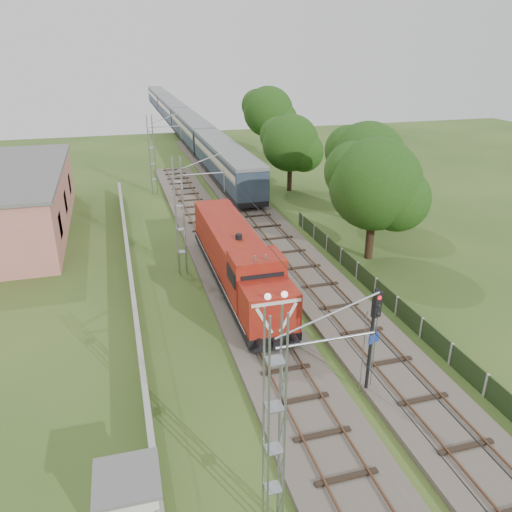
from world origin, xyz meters
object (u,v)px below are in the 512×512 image
object	(u,v)px
coach_rake	(180,117)
signal_post	(374,325)
locomotive	(237,259)
relay_hut	(130,501)

from	to	relation	value
coach_rake	signal_post	size ratio (longest dim) A/B	17.80
locomotive	coach_rake	bearing A→B (deg)	85.30
coach_rake	signal_post	world-z (taller)	signal_post
locomotive	relay_hut	world-z (taller)	locomotive
coach_rake	locomotive	bearing A→B (deg)	-94.70
coach_rake	relay_hut	bearing A→B (deg)	-99.23
locomotive	signal_post	world-z (taller)	signal_post
locomotive	signal_post	size ratio (longest dim) A/B	3.02
coach_rake	relay_hut	distance (m)	77.30
signal_post	relay_hut	world-z (taller)	signal_post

